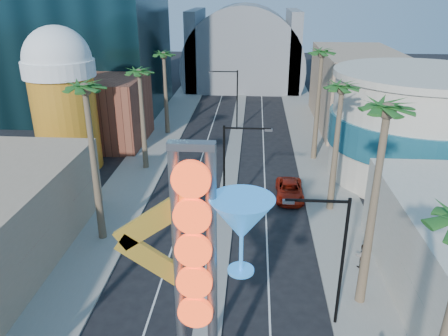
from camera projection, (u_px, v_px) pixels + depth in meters
The scene contains 20 objects.
sidewalk_west at pixel (152, 151), 50.87m from camera, with size 5.00×100.00×0.15m, color gray.
sidewalk_east at pixel (317, 155), 49.62m from camera, with size 5.00×100.00×0.15m, color gray.
median at pixel (235, 145), 53.01m from camera, with size 1.60×84.00×0.15m, color gray.
brick_filler_west at pixel (102, 111), 52.56m from camera, with size 10.00×10.00×8.00m, color brown.
filler_east at pixel (356, 89), 59.28m from camera, with size 10.00×20.00×10.00m, color tan.
beer_mug at pixel (62, 94), 43.78m from camera, with size 7.00×7.00×14.50m.
turquoise_building at pixel (416, 126), 42.47m from camera, with size 16.60×16.60×10.60m.
canopy at pixel (244, 64), 82.70m from camera, with size 22.00×16.00×22.00m.
neon_sign at pixel (215, 263), 17.91m from camera, with size 6.53×2.60×12.55m.
streetlight_0 at pixel (231, 163), 34.55m from camera, with size 3.79×0.25×8.00m.
streetlight_1 at pixel (233, 94), 56.73m from camera, with size 3.79×0.25×8.00m.
streetlight_2 at pixel (334, 252), 23.11m from camera, with size 3.45×0.25×8.00m.
palm_1 at pixel (86, 100), 29.21m from camera, with size 2.40×2.40×12.70m.
palm_2 at pixel (140, 79), 42.62m from camera, with size 2.40×2.40×11.20m.
palm_3 at pixel (164, 60), 53.67m from camera, with size 2.40×2.40×11.20m.
palm_5 at pixel (385, 125), 22.33m from camera, with size 2.40×2.40×13.20m.
palm_6 at pixel (341, 96), 33.90m from camera, with size 2.40×2.40×11.70m.
palm_7 at pixel (321, 61), 44.61m from camera, with size 2.40×2.40×12.70m.
red_pickup at pixel (290, 190), 39.57m from camera, with size 2.40×5.21×1.45m, color #B3200D.
pedestrian_b at pixel (362, 256), 29.41m from camera, with size 0.85×0.66×1.75m, color gray.
Camera 1 is at (2.28, -12.00, 17.81)m, focal length 35.00 mm.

